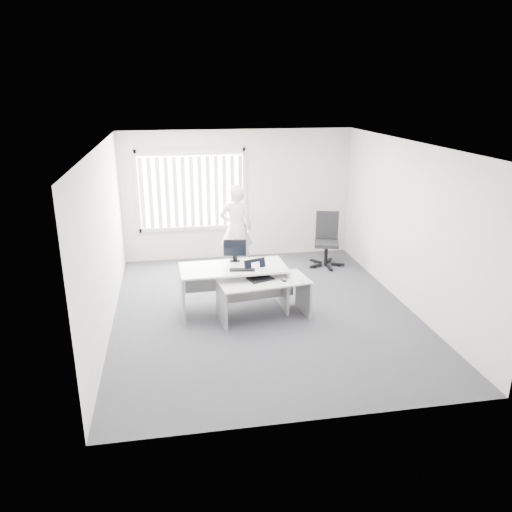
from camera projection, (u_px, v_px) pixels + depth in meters
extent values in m
plane|color=#57575F|center=(263.00, 311.00, 8.53)|extent=(6.00, 6.00, 0.00)
cube|color=silver|center=(238.00, 195.00, 10.88)|extent=(5.00, 0.02, 2.80)
cube|color=silver|center=(317.00, 309.00, 5.28)|extent=(5.00, 0.02, 2.80)
cube|color=silver|center=(104.00, 240.00, 7.67)|extent=(0.02, 6.00, 2.80)
cube|color=silver|center=(408.00, 225.00, 8.49)|extent=(0.02, 6.00, 2.80)
cube|color=silver|center=(264.00, 144.00, 7.63)|extent=(5.00, 6.00, 0.02)
cube|color=beige|center=(192.00, 190.00, 10.63)|extent=(2.32, 0.06, 1.76)
cube|color=silver|center=(264.00, 281.00, 8.08)|extent=(1.53, 0.88, 0.03)
cube|color=gray|center=(222.00, 305.00, 7.98)|extent=(0.12, 0.63, 0.64)
cube|color=gray|center=(303.00, 295.00, 8.39)|extent=(0.12, 0.63, 0.64)
cube|color=silver|center=(233.00, 268.00, 8.29)|extent=(1.78, 0.88, 0.03)
cube|color=gray|center=(182.00, 294.00, 8.25)|extent=(0.07, 0.76, 0.77)
cube|color=gray|center=(283.00, 286.00, 8.58)|extent=(0.07, 0.76, 0.77)
cylinder|color=black|center=(326.00, 264.00, 10.67)|extent=(0.81, 0.81, 0.09)
cylinder|color=black|center=(326.00, 255.00, 10.61)|extent=(0.08, 0.08, 0.50)
cube|color=black|center=(327.00, 244.00, 10.53)|extent=(0.62, 0.62, 0.08)
cube|color=black|center=(327.00, 225.00, 10.63)|extent=(0.48, 0.20, 0.60)
imported|color=silver|center=(236.00, 229.00, 10.13)|extent=(0.71, 0.51, 1.82)
cube|color=silver|center=(285.00, 279.00, 8.14)|extent=(0.41, 0.38, 0.00)
cube|color=white|center=(306.00, 281.00, 8.02)|extent=(0.15, 0.20, 0.01)
cube|color=black|center=(242.00, 270.00, 8.12)|extent=(0.43, 0.20, 0.02)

